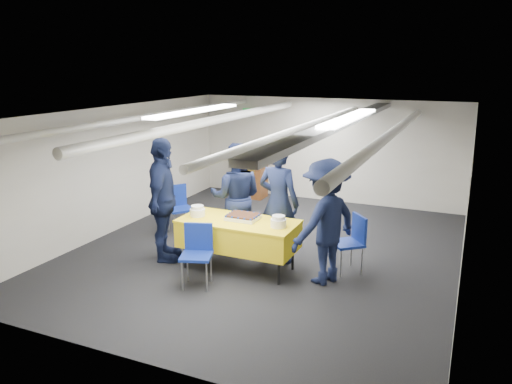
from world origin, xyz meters
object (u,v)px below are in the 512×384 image
(serving_table, at_px, (238,234))
(sheet_cake, at_px, (243,217))
(sailor_b, at_px, (236,197))
(chair_left, at_px, (178,204))
(sailor_c, at_px, (163,200))
(podium, at_px, (253,172))
(chair_near, at_px, (197,248))
(sailor_a, at_px, (279,203))
(chair_right, at_px, (352,238))
(sailor_d, at_px, (325,222))

(serving_table, distance_m, sheet_cake, 0.26)
(serving_table, bearing_deg, sailor_b, 118.11)
(sailor_b, bearing_deg, chair_left, -33.72)
(sailor_b, distance_m, sailor_c, 1.21)
(podium, distance_m, chair_near, 4.77)
(podium, distance_m, sailor_c, 4.06)
(sailor_a, height_order, sailor_b, sailor_a)
(chair_left, height_order, sailor_b, sailor_b)
(sailor_a, bearing_deg, podium, -51.79)
(sailor_c, bearing_deg, chair_near, -143.65)
(chair_near, bearing_deg, podium, 104.58)
(chair_near, distance_m, sailor_b, 1.50)
(podium, bearing_deg, sheet_cake, -68.12)
(podium, distance_m, sailor_a, 3.87)
(serving_table, relative_size, chair_right, 2.04)
(chair_right, xyz_separation_m, sailor_b, (-1.98, 0.14, 0.37))
(sheet_cake, height_order, podium, podium)
(serving_table, distance_m, sailor_d, 1.35)
(chair_left, distance_m, sailor_d, 3.27)
(chair_right, xyz_separation_m, sailor_c, (-2.82, -0.73, 0.45))
(serving_table, bearing_deg, podium, 110.94)
(sheet_cake, distance_m, chair_right, 1.66)
(chair_near, xyz_separation_m, chair_right, (1.88, 1.31, 0.00))
(chair_right, height_order, sailor_a, sailor_a)
(chair_right, relative_size, sailor_b, 0.48)
(chair_right, bearing_deg, sailor_b, 175.98)
(serving_table, relative_size, sheet_cake, 3.73)
(chair_left, relative_size, sailor_c, 0.45)
(sheet_cake, xyz_separation_m, chair_near, (-0.34, -0.79, -0.28))
(chair_left, xyz_separation_m, sailor_d, (3.08, -1.04, 0.36))
(sheet_cake, bearing_deg, sailor_a, 52.16)
(serving_table, relative_size, sailor_c, 0.91)
(chair_left, height_order, sailor_d, sailor_d)
(serving_table, height_order, sailor_b, sailor_b)
(podium, distance_m, chair_right, 4.53)
(chair_right, bearing_deg, chair_left, 170.99)
(podium, height_order, sailor_c, sailor_c)
(chair_right, distance_m, chair_left, 3.40)
(sailor_d, bearing_deg, chair_near, -36.38)
(sailor_d, bearing_deg, sailor_a, -91.18)
(sheet_cake, distance_m, podium, 4.14)
(podium, xyz_separation_m, chair_left, (-0.28, -2.78, -0.08))
(chair_left, bearing_deg, sailor_d, -18.67)
(sailor_c, relative_size, sailor_d, 1.09)
(sheet_cake, bearing_deg, sailor_c, -170.87)
(sheet_cake, bearing_deg, chair_right, 18.62)
(sailor_d, bearing_deg, serving_table, -59.19)
(serving_table, xyz_separation_m, sheet_cake, (0.05, 0.07, 0.25))
(serving_table, bearing_deg, chair_right, 20.40)
(serving_table, height_order, podium, podium)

